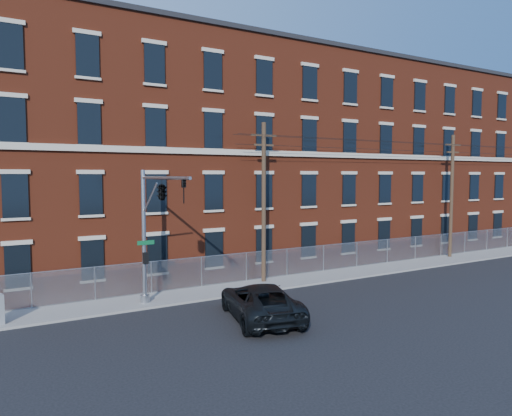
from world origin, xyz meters
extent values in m
plane|color=black|center=(0.00, 0.00, 0.00)|extent=(140.00, 140.00, 0.00)
cube|color=gray|center=(12.00, 5.00, 0.06)|extent=(65.00, 3.00, 0.12)
cube|color=maroon|center=(12.00, 14.00, 8.00)|extent=(55.00, 14.00, 16.00)
cube|color=black|center=(12.00, 14.00, 16.15)|extent=(55.30, 14.30, 0.30)
cube|color=#C0B5A0|center=(12.00, 6.92, 8.30)|extent=(55.00, 0.18, 0.35)
cube|color=black|center=(-11.83, 6.94, 2.20)|extent=(1.20, 0.10, 2.20)
cube|color=black|center=(-11.83, 6.94, 5.80)|extent=(1.20, 0.10, 2.20)
cube|color=black|center=(-11.83, 6.94, 9.60)|extent=(1.20, 0.10, 2.20)
cube|color=black|center=(-11.83, 6.94, 13.20)|extent=(1.20, 0.10, 2.20)
cube|color=black|center=(-8.17, 6.94, 2.20)|extent=(1.20, 0.10, 2.20)
cube|color=black|center=(-8.17, 6.94, 5.80)|extent=(1.20, 0.10, 2.20)
cube|color=black|center=(-8.17, 6.94, 9.60)|extent=(1.20, 0.10, 2.20)
cube|color=black|center=(-8.17, 6.94, 13.20)|extent=(1.20, 0.10, 2.20)
cube|color=black|center=(-4.50, 6.94, 2.20)|extent=(1.20, 0.10, 2.20)
cube|color=black|center=(-4.50, 6.94, 5.80)|extent=(1.20, 0.10, 2.20)
cube|color=black|center=(-4.50, 6.94, 9.60)|extent=(1.20, 0.10, 2.20)
cube|color=black|center=(-4.50, 6.94, 13.20)|extent=(1.20, 0.10, 2.20)
cube|color=black|center=(-0.83, 6.94, 2.20)|extent=(1.20, 0.10, 2.20)
cube|color=black|center=(-0.83, 6.94, 5.80)|extent=(1.20, 0.10, 2.20)
cube|color=black|center=(-0.83, 6.94, 9.60)|extent=(1.20, 0.10, 2.20)
cube|color=black|center=(-0.83, 6.94, 13.20)|extent=(1.20, 0.10, 2.20)
cube|color=black|center=(2.83, 6.94, 2.20)|extent=(1.20, 0.10, 2.20)
cube|color=black|center=(2.83, 6.94, 5.80)|extent=(1.20, 0.10, 2.20)
cube|color=black|center=(2.83, 6.94, 9.60)|extent=(1.20, 0.10, 2.20)
cube|color=black|center=(2.83, 6.94, 13.20)|extent=(1.20, 0.10, 2.20)
cube|color=black|center=(6.50, 6.94, 2.20)|extent=(1.20, 0.10, 2.20)
cube|color=black|center=(6.50, 6.94, 5.80)|extent=(1.20, 0.10, 2.20)
cube|color=black|center=(6.50, 6.94, 9.60)|extent=(1.20, 0.10, 2.20)
cube|color=black|center=(6.50, 6.94, 13.20)|extent=(1.20, 0.10, 2.20)
cube|color=black|center=(10.17, 6.94, 2.20)|extent=(1.20, 0.10, 2.20)
cube|color=black|center=(10.17, 6.94, 5.80)|extent=(1.20, 0.10, 2.20)
cube|color=black|center=(10.17, 6.94, 9.60)|extent=(1.20, 0.10, 2.20)
cube|color=black|center=(10.17, 6.94, 13.20)|extent=(1.20, 0.10, 2.20)
cube|color=black|center=(13.83, 6.94, 2.20)|extent=(1.20, 0.10, 2.20)
cube|color=black|center=(13.83, 6.94, 5.80)|extent=(1.20, 0.10, 2.20)
cube|color=black|center=(13.83, 6.94, 9.60)|extent=(1.20, 0.10, 2.20)
cube|color=black|center=(13.83, 6.94, 13.20)|extent=(1.20, 0.10, 2.20)
cube|color=black|center=(17.50, 6.94, 2.20)|extent=(1.20, 0.10, 2.20)
cube|color=black|center=(17.50, 6.94, 5.80)|extent=(1.20, 0.10, 2.20)
cube|color=black|center=(17.50, 6.94, 9.60)|extent=(1.20, 0.10, 2.20)
cube|color=black|center=(17.50, 6.94, 13.20)|extent=(1.20, 0.10, 2.20)
cube|color=black|center=(21.17, 6.94, 2.20)|extent=(1.20, 0.10, 2.20)
cube|color=black|center=(21.17, 6.94, 5.80)|extent=(1.20, 0.10, 2.20)
cube|color=black|center=(21.17, 6.94, 9.60)|extent=(1.20, 0.10, 2.20)
cube|color=black|center=(21.17, 6.94, 13.20)|extent=(1.20, 0.10, 2.20)
cube|color=black|center=(24.83, 6.94, 2.20)|extent=(1.20, 0.10, 2.20)
cube|color=black|center=(24.83, 6.94, 5.80)|extent=(1.20, 0.10, 2.20)
cube|color=black|center=(24.83, 6.94, 9.60)|extent=(1.20, 0.10, 2.20)
cube|color=black|center=(24.83, 6.94, 13.20)|extent=(1.20, 0.10, 2.20)
cube|color=black|center=(28.50, 6.94, 2.20)|extent=(1.20, 0.10, 2.20)
cube|color=black|center=(28.50, 6.94, 5.80)|extent=(1.20, 0.10, 2.20)
cube|color=black|center=(28.50, 6.94, 9.60)|extent=(1.20, 0.10, 2.20)
cube|color=black|center=(28.50, 6.94, 13.20)|extent=(1.20, 0.10, 2.20)
cube|color=#A5A8AD|center=(12.00, 6.30, 1.02)|extent=(59.00, 0.02, 1.80)
cylinder|color=#9EA0A5|center=(12.00, 6.30, 1.92)|extent=(59.00, 0.04, 0.04)
cylinder|color=#9EA0A5|center=(-11.29, 6.30, 1.02)|extent=(0.06, 0.06, 1.85)
cylinder|color=#9EA0A5|center=(-8.18, 6.30, 1.02)|extent=(0.06, 0.06, 1.85)
cylinder|color=#9EA0A5|center=(-5.08, 6.30, 1.02)|extent=(0.06, 0.06, 1.85)
cylinder|color=#9EA0A5|center=(-1.97, 6.30, 1.02)|extent=(0.06, 0.06, 1.85)
cylinder|color=#9EA0A5|center=(1.13, 6.30, 1.02)|extent=(0.06, 0.06, 1.85)
cylinder|color=#9EA0A5|center=(4.24, 6.30, 1.02)|extent=(0.06, 0.06, 1.85)
cylinder|color=#9EA0A5|center=(7.34, 6.30, 1.02)|extent=(0.06, 0.06, 1.85)
cylinder|color=#9EA0A5|center=(10.45, 6.30, 1.02)|extent=(0.06, 0.06, 1.85)
cylinder|color=#9EA0A5|center=(13.55, 6.30, 1.02)|extent=(0.06, 0.06, 1.85)
cylinder|color=#9EA0A5|center=(16.66, 6.30, 1.02)|extent=(0.06, 0.06, 1.85)
cylinder|color=#9EA0A5|center=(19.76, 6.30, 1.02)|extent=(0.06, 0.06, 1.85)
cylinder|color=#9EA0A5|center=(22.87, 6.30, 1.02)|extent=(0.06, 0.06, 1.85)
cylinder|color=#9EA0A5|center=(25.97, 6.30, 1.02)|extent=(0.06, 0.06, 1.85)
cylinder|color=#9EA0A5|center=(29.08, 6.30, 1.02)|extent=(0.06, 0.06, 1.85)
cylinder|color=#9EA0A5|center=(-6.00, 4.50, 3.62)|extent=(0.22, 0.22, 7.00)
cylinder|color=#9EA0A5|center=(-6.00, 4.50, 0.32)|extent=(0.50, 0.50, 0.40)
cylinder|color=#9EA0A5|center=(-6.00, 1.25, 6.72)|extent=(0.14, 6.50, 0.14)
cylinder|color=#9EA0A5|center=(-6.00, 3.30, 5.72)|extent=(0.08, 2.18, 1.56)
cube|color=#0C592D|center=(-5.95, 4.35, 3.32)|extent=(0.90, 0.03, 0.22)
cube|color=black|center=(-6.00, 4.25, 2.52)|extent=(0.25, 0.25, 0.60)
imported|color=black|center=(-6.00, -1.30, 6.17)|extent=(0.16, 0.20, 1.00)
imported|color=black|center=(-6.00, 1.50, 6.17)|extent=(0.53, 2.48, 1.00)
cylinder|color=#413120|center=(2.00, 5.60, 5.12)|extent=(0.28, 0.28, 10.00)
cube|color=#413120|center=(2.00, 5.60, 9.32)|extent=(1.80, 0.12, 0.12)
cube|color=#413120|center=(2.00, 5.60, 8.72)|extent=(1.40, 0.12, 0.12)
cylinder|color=#413120|center=(20.00, 5.60, 5.12)|extent=(0.28, 0.28, 10.00)
cube|color=#413120|center=(20.00, 5.60, 9.32)|extent=(1.80, 0.12, 0.12)
cube|color=#413120|center=(20.00, 5.60, 8.72)|extent=(1.40, 0.12, 0.12)
cylinder|color=black|center=(20.00, 5.30, 9.32)|extent=(40.00, 0.02, 0.02)
cylinder|color=black|center=(20.00, 5.90, 9.32)|extent=(40.00, 0.02, 0.02)
cylinder|color=black|center=(20.00, 5.60, 8.72)|extent=(40.00, 0.02, 0.02)
imported|color=black|center=(-1.98, -0.73, 0.86)|extent=(4.21, 6.65, 1.71)
camera|label=1|loc=(-13.08, -19.51, 6.83)|focal=32.77mm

